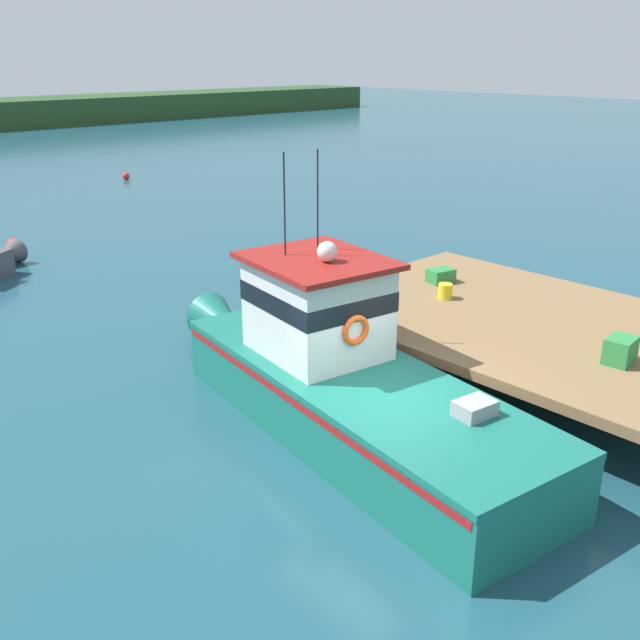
# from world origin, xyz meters

# --- Properties ---
(ground_plane) EXTENTS (200.00, 200.00, 0.00)m
(ground_plane) POSITION_xyz_m (0.00, 0.00, 0.00)
(ground_plane) COLOR #1E4C5B
(dock) EXTENTS (6.00, 9.00, 1.20)m
(dock) POSITION_xyz_m (4.80, 0.00, 1.07)
(dock) COLOR #4C3D2D
(dock) RESTS_ON ground
(main_fishing_boat) EXTENTS (3.69, 9.96, 4.80)m
(main_fishing_boat) POSITION_xyz_m (0.28, 1.12, 1.01)
(main_fishing_boat) COLOR #196B5B
(main_fishing_boat) RESTS_ON ground
(crate_stack_near_edge) EXTENTS (0.64, 0.50, 0.47)m
(crate_stack_near_edge) POSITION_xyz_m (3.97, -2.26, 1.44)
(crate_stack_near_edge) COLOR #2D8442
(crate_stack_near_edge) RESTS_ON dock
(crate_stack_mid_dock) EXTENTS (0.68, 0.56, 0.33)m
(crate_stack_mid_dock) POSITION_xyz_m (5.45, 2.87, 1.36)
(crate_stack_mid_dock) COLOR #2D8442
(crate_stack_mid_dock) RESTS_ON dock
(bait_bucket) EXTENTS (0.32, 0.32, 0.34)m
(bait_bucket) POSITION_xyz_m (4.56, 2.04, 1.37)
(bait_bucket) COLOR yellow
(bait_bucket) RESTS_ON dock
(mooring_buoy_outer) EXTENTS (0.44, 0.44, 0.44)m
(mooring_buoy_outer) POSITION_xyz_m (0.70, 17.42, 0.22)
(mooring_buoy_outer) COLOR red
(mooring_buoy_outer) RESTS_ON ground
(mooring_buoy_inshore) EXTENTS (0.38, 0.38, 0.38)m
(mooring_buoy_inshore) POSITION_xyz_m (10.82, 28.06, 0.19)
(mooring_buoy_inshore) COLOR red
(mooring_buoy_inshore) RESTS_ON ground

